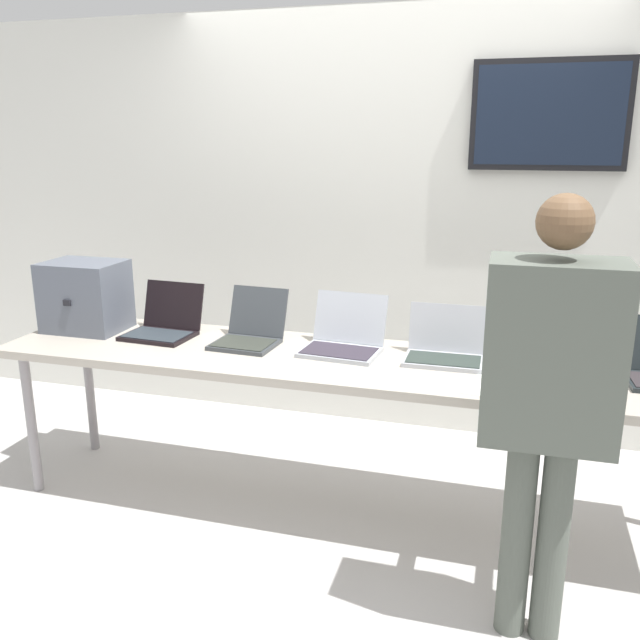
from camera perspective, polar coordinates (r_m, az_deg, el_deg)
ground at (r=3.47m, az=1.53°, el=-16.03°), size 8.00×8.00×0.04m
back_wall at (r=4.09m, az=6.02°, el=8.03°), size 8.00×0.11×2.51m
workbench at (r=3.14m, az=1.63°, el=-4.08°), size 3.31×0.70×0.79m
equipment_box at (r=3.74m, az=-19.33°, el=1.94°), size 0.40×0.31×0.37m
laptop_station_0 at (r=3.56m, az=-13.12°, el=-0.31°), size 0.36×0.34×0.26m
laptop_station_1 at (r=3.35m, az=-5.99°, el=-0.97°), size 0.32×0.36×0.26m
laptop_station_2 at (r=3.21m, az=2.07°, el=-1.60°), size 0.39×0.37×0.26m
laptop_station_3 at (r=3.13m, az=10.59°, el=-2.35°), size 0.36×0.28×0.24m
laptop_station_4 at (r=3.14m, az=19.07°, el=-2.99°), size 0.33×0.31×0.23m
person at (r=2.39m, az=18.91°, el=-5.27°), size 0.44×0.58×1.62m
paper_sheet at (r=2.88m, az=14.67°, el=-5.40°), size 0.28×0.34×0.00m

